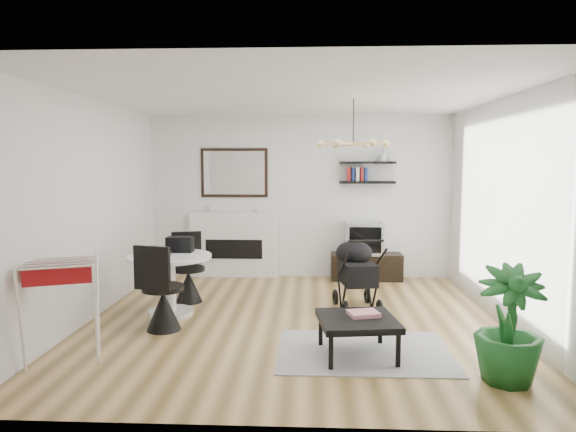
{
  "coord_description": "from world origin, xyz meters",
  "views": [
    {
      "loc": [
        0.2,
        -6.06,
        1.93
      ],
      "look_at": [
        -0.1,
        0.4,
        1.25
      ],
      "focal_mm": 32.0,
      "sensor_mm": 36.0,
      "label": 1
    }
  ],
  "objects_px": {
    "coffee_table": "(357,322)",
    "stroller": "(356,276)",
    "drying_rack": "(62,309)",
    "potted_plant": "(509,325)",
    "dining_table": "(170,276)",
    "tv_console": "(366,267)",
    "crt_tv": "(364,238)",
    "fireplace": "(234,236)"
  },
  "relations": [
    {
      "from": "coffee_table",
      "to": "stroller",
      "type": "bearing_deg",
      "value": 85.64
    },
    {
      "from": "drying_rack",
      "to": "potted_plant",
      "type": "xyz_separation_m",
      "value": [
        4.1,
        -0.23,
        -0.01
      ]
    },
    {
      "from": "dining_table",
      "to": "drying_rack",
      "type": "xyz_separation_m",
      "value": [
        -0.6,
        -1.61,
        0.02
      ]
    },
    {
      "from": "drying_rack",
      "to": "potted_plant",
      "type": "relative_size",
      "value": 0.97
    },
    {
      "from": "tv_console",
      "to": "coffee_table",
      "type": "height_order",
      "value": "tv_console"
    },
    {
      "from": "tv_console",
      "to": "crt_tv",
      "type": "relative_size",
      "value": 1.93
    },
    {
      "from": "stroller",
      "to": "coffee_table",
      "type": "xyz_separation_m",
      "value": [
        -0.13,
        -1.71,
        -0.08
      ]
    },
    {
      "from": "stroller",
      "to": "potted_plant",
      "type": "height_order",
      "value": "potted_plant"
    },
    {
      "from": "dining_table",
      "to": "potted_plant",
      "type": "height_order",
      "value": "potted_plant"
    },
    {
      "from": "dining_table",
      "to": "potted_plant",
      "type": "relative_size",
      "value": 1.01
    },
    {
      "from": "drying_rack",
      "to": "stroller",
      "type": "relative_size",
      "value": 1.01
    },
    {
      "from": "dining_table",
      "to": "coffee_table",
      "type": "relative_size",
      "value": 1.25
    },
    {
      "from": "drying_rack",
      "to": "potted_plant",
      "type": "height_order",
      "value": "potted_plant"
    },
    {
      "from": "fireplace",
      "to": "drying_rack",
      "type": "xyz_separation_m",
      "value": [
        -1.08,
        -3.83,
        -0.15
      ]
    },
    {
      "from": "drying_rack",
      "to": "potted_plant",
      "type": "distance_m",
      "value": 4.1
    },
    {
      "from": "tv_console",
      "to": "drying_rack",
      "type": "relative_size",
      "value": 1.14
    },
    {
      "from": "drying_rack",
      "to": "stroller",
      "type": "distance_m",
      "value": 3.59
    },
    {
      "from": "drying_rack",
      "to": "stroller",
      "type": "bearing_deg",
      "value": 13.43
    },
    {
      "from": "tv_console",
      "to": "coffee_table",
      "type": "relative_size",
      "value": 1.38
    },
    {
      "from": "crt_tv",
      "to": "coffee_table",
      "type": "height_order",
      "value": "crt_tv"
    },
    {
      "from": "drying_rack",
      "to": "coffee_table",
      "type": "relative_size",
      "value": 1.21
    },
    {
      "from": "fireplace",
      "to": "dining_table",
      "type": "xyz_separation_m",
      "value": [
        -0.48,
        -2.23,
        -0.18
      ]
    },
    {
      "from": "crt_tv",
      "to": "stroller",
      "type": "xyz_separation_m",
      "value": [
        -0.26,
        -1.67,
        -0.27
      ]
    },
    {
      "from": "tv_console",
      "to": "dining_table",
      "type": "bearing_deg",
      "value": -142.02
    },
    {
      "from": "coffee_table",
      "to": "potted_plant",
      "type": "distance_m",
      "value": 1.39
    },
    {
      "from": "fireplace",
      "to": "drying_rack",
      "type": "bearing_deg",
      "value": -105.74
    },
    {
      "from": "coffee_table",
      "to": "crt_tv",
      "type": "bearing_deg",
      "value": 83.36
    },
    {
      "from": "stroller",
      "to": "coffee_table",
      "type": "relative_size",
      "value": 1.19
    },
    {
      "from": "tv_console",
      "to": "stroller",
      "type": "height_order",
      "value": "stroller"
    },
    {
      "from": "dining_table",
      "to": "tv_console",
      "type": "bearing_deg",
      "value": 37.98
    },
    {
      "from": "fireplace",
      "to": "potted_plant",
      "type": "distance_m",
      "value": 5.07
    },
    {
      "from": "fireplace",
      "to": "tv_console",
      "type": "xyz_separation_m",
      "value": [
        2.2,
        -0.14,
        -0.47
      ]
    },
    {
      "from": "coffee_table",
      "to": "fireplace",
      "type": "bearing_deg",
      "value": 116.51
    },
    {
      "from": "stroller",
      "to": "drying_rack",
      "type": "bearing_deg",
      "value": -155.65
    },
    {
      "from": "crt_tv",
      "to": "potted_plant",
      "type": "xyz_separation_m",
      "value": [
        0.87,
        -3.93,
        -0.18
      ]
    },
    {
      "from": "dining_table",
      "to": "stroller",
      "type": "distance_m",
      "value": 2.41
    },
    {
      "from": "stroller",
      "to": "crt_tv",
      "type": "bearing_deg",
      "value": 71.06
    },
    {
      "from": "coffee_table",
      "to": "potted_plant",
      "type": "xyz_separation_m",
      "value": [
        1.26,
        -0.55,
        0.17
      ]
    },
    {
      "from": "dining_table",
      "to": "drying_rack",
      "type": "relative_size",
      "value": 1.04
    },
    {
      "from": "tv_console",
      "to": "drying_rack",
      "type": "height_order",
      "value": "drying_rack"
    },
    {
      "from": "fireplace",
      "to": "tv_console",
      "type": "distance_m",
      "value": 2.25
    },
    {
      "from": "dining_table",
      "to": "stroller",
      "type": "relative_size",
      "value": 1.05
    }
  ]
}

